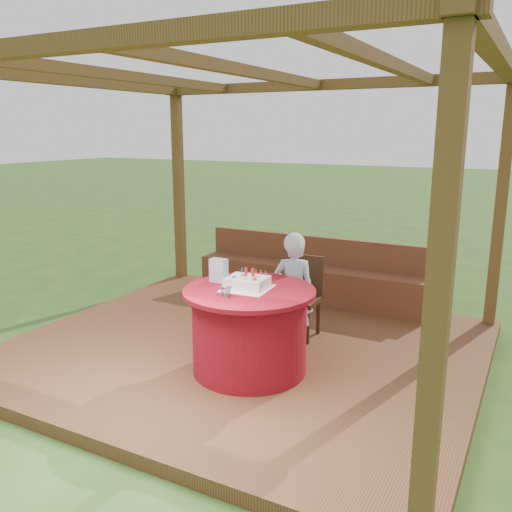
% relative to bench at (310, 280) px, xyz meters
% --- Properties ---
extents(ground, '(60.00, 60.00, 0.00)m').
position_rel_bench_xyz_m(ground, '(0.00, -1.72, -0.38)').
color(ground, '#2D511B').
rests_on(ground, ground).
extents(deck, '(4.50, 4.00, 0.12)m').
position_rel_bench_xyz_m(deck, '(0.00, -1.72, -0.32)').
color(deck, brown).
rests_on(deck, ground).
extents(pergola, '(4.50, 4.00, 2.72)m').
position_rel_bench_xyz_m(pergola, '(0.00, -1.72, 2.02)').
color(pergola, brown).
rests_on(pergola, deck).
extents(bench, '(3.00, 0.42, 0.80)m').
position_rel_bench_xyz_m(bench, '(0.00, 0.00, 0.00)').
color(bench, brown).
rests_on(bench, deck).
extents(table, '(1.17, 1.17, 0.77)m').
position_rel_bench_xyz_m(table, '(0.33, -2.21, 0.13)').
color(table, maroon).
rests_on(table, deck).
extents(chair, '(0.41, 0.41, 0.85)m').
position_rel_bench_xyz_m(chair, '(0.38, -1.16, 0.20)').
color(chair, '#3A2212').
rests_on(chair, deck).
extents(elderly_woman, '(0.46, 0.37, 1.15)m').
position_rel_bench_xyz_m(elderly_woman, '(0.41, -1.43, 0.32)').
color(elderly_woman, '#ABD3FF').
rests_on(elderly_woman, deck).
extents(birthday_cake, '(0.43, 0.43, 0.18)m').
position_rel_bench_xyz_m(birthday_cake, '(0.31, -2.21, 0.56)').
color(birthday_cake, white).
rests_on(birthday_cake, table).
extents(gift_bag, '(0.15, 0.10, 0.22)m').
position_rel_bench_xyz_m(gift_bag, '(-0.04, -2.13, 0.61)').
color(gift_bag, pink).
rests_on(gift_bag, table).
extents(drinking_glass, '(0.12, 0.12, 0.09)m').
position_rel_bench_xyz_m(drinking_glass, '(0.26, -2.50, 0.55)').
color(drinking_glass, white).
rests_on(drinking_glass, table).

